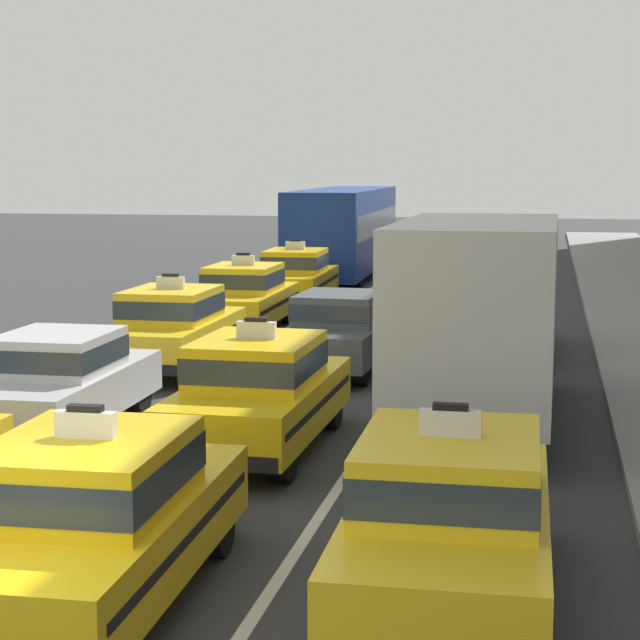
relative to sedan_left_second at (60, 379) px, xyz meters
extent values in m
cube|color=silver|center=(1.50, 11.76, -0.84)|extent=(0.14, 80.00, 0.01)
cube|color=silver|center=(4.70, 11.76, -0.84)|extent=(0.14, 80.00, 0.01)
cylinder|color=black|center=(-0.74, 1.44, -0.53)|extent=(0.25, 0.64, 0.64)
cylinder|color=black|center=(0.70, 1.46, -0.53)|extent=(0.25, 0.64, 0.64)
cylinder|color=black|center=(0.74, -1.37, -0.53)|extent=(0.25, 0.64, 0.64)
cube|color=silver|center=(0.00, 0.03, -0.20)|extent=(1.83, 4.33, 0.66)
cube|color=silver|center=(0.00, -0.07, 0.43)|extent=(1.59, 1.92, 0.60)
cube|color=#2D3842|center=(0.00, -0.07, 0.43)|extent=(1.61, 1.95, 0.33)
cylinder|color=black|center=(-0.81, 7.00, -0.53)|extent=(0.24, 0.64, 0.64)
cylinder|color=black|center=(0.66, 7.01, -0.53)|extent=(0.24, 0.64, 0.64)
cylinder|color=black|center=(-0.79, 3.94, -0.53)|extent=(0.24, 0.64, 0.64)
cylinder|color=black|center=(0.68, 3.95, -0.53)|extent=(0.24, 0.64, 0.64)
cube|color=yellow|center=(-0.07, 5.47, -0.18)|extent=(1.83, 4.51, 0.70)
cube|color=black|center=(-0.07, 5.47, -0.13)|extent=(1.85, 4.15, 0.10)
cube|color=yellow|center=(-0.06, 5.32, 0.49)|extent=(1.61, 2.11, 0.64)
cube|color=#2D3842|center=(-0.06, 5.32, 0.49)|extent=(1.63, 2.13, 0.35)
cube|color=white|center=(-0.06, 5.32, 0.93)|extent=(0.56, 0.12, 0.24)
cube|color=black|center=(-0.06, 5.32, 1.08)|extent=(0.32, 0.11, 0.06)
cube|color=black|center=(-0.08, 7.68, -0.43)|extent=(1.71, 0.15, 0.20)
cube|color=black|center=(-0.05, 3.26, -0.43)|extent=(1.71, 0.15, 0.20)
cylinder|color=black|center=(-0.82, 12.32, -0.53)|extent=(0.25, 0.64, 0.64)
cylinder|color=black|center=(0.66, 12.34, -0.53)|extent=(0.25, 0.64, 0.64)
cylinder|color=black|center=(-0.77, 9.26, -0.53)|extent=(0.25, 0.64, 0.64)
cylinder|color=black|center=(0.70, 9.28, -0.53)|extent=(0.25, 0.64, 0.64)
cube|color=yellow|center=(-0.06, 10.80, -0.18)|extent=(1.86, 4.53, 0.70)
cube|color=black|center=(-0.06, 10.80, -0.13)|extent=(1.88, 4.17, 0.10)
cube|color=yellow|center=(-0.06, 10.65, 0.49)|extent=(1.63, 2.12, 0.64)
cube|color=#2D3842|center=(-0.06, 10.65, 0.49)|extent=(1.65, 2.14, 0.35)
cube|color=white|center=(-0.06, 10.65, 0.93)|extent=(0.56, 0.13, 0.24)
cube|color=black|center=(-0.06, 10.65, 1.08)|extent=(0.32, 0.11, 0.06)
cube|color=black|center=(-0.09, 13.01, -0.43)|extent=(1.71, 0.16, 0.20)
cube|color=black|center=(-0.03, 8.59, -0.43)|extent=(1.71, 0.16, 0.20)
cylinder|color=black|center=(-0.71, 17.42, -0.53)|extent=(0.26, 0.65, 0.64)
cylinder|color=black|center=(0.77, 17.47, -0.53)|extent=(0.26, 0.65, 0.64)
cylinder|color=black|center=(-0.61, 14.36, -0.53)|extent=(0.26, 0.65, 0.64)
cylinder|color=black|center=(0.86, 14.41, -0.53)|extent=(0.26, 0.65, 0.64)
cube|color=yellow|center=(0.08, 15.91, -0.18)|extent=(1.94, 4.55, 0.70)
cube|color=black|center=(0.08, 15.91, -0.13)|extent=(1.95, 4.19, 0.10)
cube|color=yellow|center=(0.08, 15.76, 0.49)|extent=(1.67, 2.15, 0.64)
cube|color=#2D3842|center=(0.08, 15.76, 0.49)|extent=(1.69, 2.17, 0.35)
cube|color=white|center=(0.08, 15.76, 0.93)|extent=(0.56, 0.14, 0.24)
cube|color=black|center=(0.08, 15.76, 1.08)|extent=(0.32, 0.12, 0.06)
cube|color=black|center=(0.01, 18.12, -0.43)|extent=(1.71, 0.19, 0.20)
cube|color=black|center=(0.15, 13.70, -0.43)|extent=(1.71, 0.19, 0.20)
cylinder|color=black|center=(-1.16, 27.85, -0.53)|extent=(0.26, 0.65, 0.64)
cylinder|color=black|center=(0.84, 27.90, -0.53)|extent=(0.26, 0.65, 0.64)
cylinder|color=black|center=(-1.00, 21.13, -0.53)|extent=(0.26, 0.65, 0.64)
cylinder|color=black|center=(1.00, 21.18, -0.53)|extent=(0.26, 0.65, 0.64)
cube|color=navy|center=(-0.08, 24.52, 0.92)|extent=(2.76, 11.26, 2.90)
cube|color=#2D3842|center=(-0.08, 24.52, 1.17)|extent=(2.77, 10.81, 0.84)
cube|color=black|center=(-0.21, 30.07, 2.12)|extent=(2.13, 0.13, 0.36)
cylinder|color=black|center=(2.43, -4.71, -0.53)|extent=(0.26, 0.65, 0.64)
cylinder|color=black|center=(3.90, -4.67, -0.53)|extent=(0.26, 0.65, 0.64)
cube|color=yellow|center=(3.21, -6.22, -0.18)|extent=(1.92, 4.55, 0.70)
cube|color=black|center=(3.21, -6.22, -0.13)|extent=(1.93, 4.19, 0.10)
cube|color=yellow|center=(3.21, -6.37, 0.49)|extent=(1.66, 2.14, 0.64)
cube|color=#2D3842|center=(3.21, -6.37, 0.49)|extent=(1.68, 2.16, 0.35)
cube|color=white|center=(3.21, -6.37, 0.93)|extent=(0.56, 0.14, 0.24)
cube|color=black|center=(3.21, -6.37, 1.08)|extent=(0.32, 0.12, 0.06)
cube|color=black|center=(3.15, -4.01, -0.43)|extent=(1.71, 0.19, 0.20)
cylinder|color=black|center=(2.52, 1.20, -0.53)|extent=(0.25, 0.64, 0.64)
cylinder|color=black|center=(4.00, 1.18, -0.53)|extent=(0.25, 0.64, 0.64)
cylinder|color=black|center=(2.48, -1.86, -0.53)|extent=(0.25, 0.64, 0.64)
cylinder|color=black|center=(3.95, -1.88, -0.53)|extent=(0.25, 0.64, 0.64)
cube|color=yellow|center=(3.24, -0.34, -0.18)|extent=(1.86, 4.52, 0.70)
cube|color=black|center=(3.24, -0.34, -0.13)|extent=(1.88, 4.16, 0.10)
cube|color=yellow|center=(3.24, -0.49, 0.49)|extent=(1.63, 2.12, 0.64)
cube|color=#2D3842|center=(3.24, -0.49, 0.49)|extent=(1.65, 2.14, 0.35)
cube|color=white|center=(3.24, -0.49, 0.93)|extent=(0.56, 0.13, 0.24)
cube|color=black|center=(3.24, -0.49, 1.08)|extent=(0.32, 0.11, 0.06)
cube|color=black|center=(3.27, 1.87, -0.43)|extent=(1.71, 0.16, 0.20)
cube|color=black|center=(3.21, -2.55, -0.43)|extent=(1.71, 0.16, 0.20)
cylinder|color=black|center=(2.56, 7.48, -0.53)|extent=(0.26, 0.65, 0.64)
cylinder|color=black|center=(4.00, 7.43, -0.53)|extent=(0.26, 0.65, 0.64)
cylinder|color=black|center=(2.46, 4.65, -0.53)|extent=(0.26, 0.65, 0.64)
cylinder|color=black|center=(3.90, 4.60, -0.53)|extent=(0.26, 0.65, 0.64)
cube|color=#4C5156|center=(3.23, 6.04, -0.20)|extent=(1.91, 4.36, 0.66)
cube|color=#4C5156|center=(3.23, 5.94, 0.43)|extent=(1.63, 1.95, 0.60)
cube|color=#2D3842|center=(3.23, 5.94, 0.43)|extent=(1.65, 1.98, 0.33)
cylinder|color=black|center=(5.65, -3.98, -0.53)|extent=(0.25, 0.64, 0.64)
cylinder|color=black|center=(7.13, -3.95, -0.53)|extent=(0.25, 0.64, 0.64)
cylinder|color=black|center=(5.70, -7.04, -0.53)|extent=(0.25, 0.64, 0.64)
cube|color=yellow|center=(6.42, -5.50, -0.18)|extent=(1.87, 4.53, 0.70)
cube|color=black|center=(6.42, -5.50, -0.13)|extent=(1.89, 4.17, 0.10)
cube|color=yellow|center=(6.42, -5.65, 0.49)|extent=(1.63, 2.13, 0.64)
cube|color=#2D3842|center=(6.42, -5.65, 0.49)|extent=(1.65, 2.15, 0.35)
cube|color=white|center=(6.42, -5.65, 0.93)|extent=(0.56, 0.13, 0.24)
cube|color=black|center=(6.42, -5.65, 1.08)|extent=(0.32, 0.12, 0.06)
cube|color=black|center=(6.38, -3.29, -0.43)|extent=(1.71, 0.17, 0.20)
cylinder|color=black|center=(5.30, 3.44, -0.53)|extent=(0.25, 0.64, 0.64)
cylinder|color=black|center=(7.20, 3.42, -0.53)|extent=(0.25, 0.64, 0.64)
cylinder|color=black|center=(5.25, -0.46, -0.53)|extent=(0.25, 0.64, 0.64)
cylinder|color=black|center=(7.15, -0.48, -0.53)|extent=(0.25, 0.64, 0.64)
cube|color=#194C8C|center=(6.26, 4.41, 0.52)|extent=(2.12, 2.22, 2.10)
cube|color=#2D3842|center=(6.27, 5.48, 0.82)|extent=(1.93, 0.08, 0.76)
cube|color=silver|center=(6.22, 1.15, 1.07)|extent=(2.35, 5.22, 2.70)
cylinder|color=black|center=(5.58, 10.54, -0.53)|extent=(0.24, 0.64, 0.64)
cylinder|color=black|center=(7.06, 10.54, -0.53)|extent=(0.24, 0.64, 0.64)
cylinder|color=black|center=(5.57, 7.48, -0.53)|extent=(0.24, 0.64, 0.64)
cylinder|color=black|center=(7.05, 7.48, -0.53)|extent=(0.24, 0.64, 0.64)
cube|color=yellow|center=(6.32, 9.01, -0.18)|extent=(1.81, 4.51, 0.70)
cube|color=black|center=(6.32, 9.01, -0.13)|extent=(1.83, 4.15, 0.10)
cube|color=yellow|center=(6.32, 8.86, 0.49)|extent=(1.61, 2.11, 0.64)
cube|color=#2D3842|center=(6.32, 8.86, 0.49)|extent=(1.63, 2.13, 0.35)
cube|color=white|center=(6.32, 8.86, 0.93)|extent=(0.56, 0.12, 0.24)
cube|color=black|center=(6.32, 8.86, 1.08)|extent=(0.32, 0.11, 0.06)
cube|color=black|center=(6.32, 11.22, -0.43)|extent=(1.71, 0.15, 0.20)
cube|color=black|center=(6.31, 6.80, -0.43)|extent=(1.71, 0.15, 0.20)
camera|label=1|loc=(7.24, -15.49, 3.25)|focal=62.29mm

